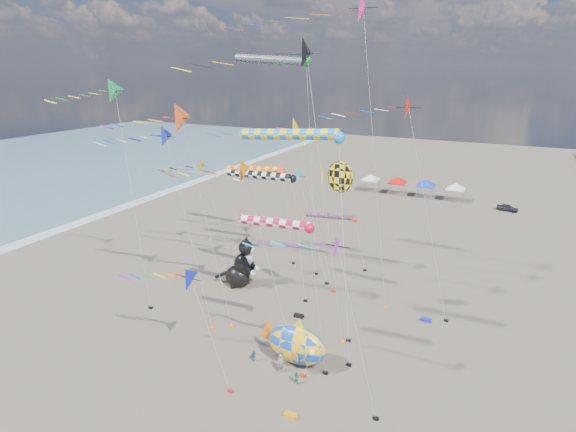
% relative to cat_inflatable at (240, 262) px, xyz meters
% --- Properties ---
extents(ground, '(260.00, 260.00, 0.00)m').
position_rel_cat_inflatable_xyz_m(ground, '(7.53, -16.57, -2.80)').
color(ground, brown).
rests_on(ground, ground).
extents(delta_kite_0, '(12.23, 2.46, 20.18)m').
position_rel_cat_inflatable_xyz_m(delta_kite_0, '(15.53, 2.26, 15.89)').
color(delta_kite_0, '#F01200').
rests_on(delta_kite_0, ground).
extents(delta_kite_1, '(11.01, 1.78, 12.34)m').
position_rel_cat_inflatable_xyz_m(delta_kite_1, '(3.15, 4.44, 8.24)').
color(delta_kite_1, '#0BD2E0').
rests_on(delta_kite_1, ground).
extents(delta_kite_2, '(10.29, 1.75, 12.44)m').
position_rel_cat_inflatable_xyz_m(delta_kite_2, '(13.29, -12.40, 8.37)').
color(delta_kite_2, purple).
rests_on(delta_kite_2, ground).
extents(delta_kite_3, '(13.04, 2.65, 17.95)m').
position_rel_cat_inflatable_xyz_m(delta_kite_3, '(5.32, 3.02, 13.56)').
color(delta_kite_3, yellow).
rests_on(delta_kite_3, ground).
extents(delta_kite_4, '(9.91, 2.00, 8.80)m').
position_rel_cat_inflatable_xyz_m(delta_kite_4, '(3.82, -14.37, 4.69)').
color(delta_kite_4, '#0E1DB7').
rests_on(delta_kite_4, ground).
extents(delta_kite_5, '(11.06, 2.31, 21.43)m').
position_rel_cat_inflatable_xyz_m(delta_kite_5, '(-8.86, -7.83, 17.17)').
color(delta_kite_5, '#1D8049').
rests_on(delta_kite_5, ground).
extents(delta_kite_6, '(9.34, 1.75, 12.65)m').
position_rel_cat_inflatable_xyz_m(delta_kite_6, '(-7.49, 3.58, 8.59)').
color(delta_kite_6, '#DA9002').
rests_on(delta_kite_6, ground).
extents(delta_kite_7, '(12.03, 1.91, 17.71)m').
position_rel_cat_inflatable_xyz_m(delta_kite_7, '(-3.47, -8.17, 13.57)').
color(delta_kite_7, '#152EB9').
rests_on(delta_kite_7, ground).
extents(delta_kite_8, '(11.92, 2.29, 15.20)m').
position_rel_cat_inflatable_xyz_m(delta_kite_8, '(3.43, -5.69, 10.97)').
color(delta_kite_8, orange).
rests_on(delta_kite_8, ground).
extents(delta_kite_9, '(16.04, 2.51, 24.45)m').
position_rel_cat_inflatable_xyz_m(delta_kite_9, '(7.55, -5.10, 20.07)').
color(delta_kite_9, black).
rests_on(delta_kite_9, ground).
extents(delta_kite_10, '(11.18, 2.67, 19.74)m').
position_rel_cat_inflatable_xyz_m(delta_kite_10, '(0.39, -7.11, 15.37)').
color(delta_kite_10, '#E54F1A').
rests_on(delta_kite_10, ground).
extents(delta_kite_11, '(16.13, 2.75, 28.16)m').
position_rel_cat_inflatable_xyz_m(delta_kite_11, '(10.26, 2.13, 23.69)').
color(delta_kite_11, '#E02281').
rests_on(delta_kite_11, ground).
extents(windsock_0, '(9.25, 0.84, 18.06)m').
position_rel_cat_inflatable_xyz_m(windsock_0, '(9.91, -7.80, 14.77)').
color(windsock_0, '#1683E4').
rests_on(windsock_0, ground).
extents(windsock_1, '(8.79, 0.84, 11.34)m').
position_rel_cat_inflatable_xyz_m(windsock_1, '(-1.96, 7.60, 8.08)').
color(windsock_1, '#FE3615').
rests_on(windsock_1, ground).
extents(windsock_2, '(7.19, 0.72, 11.90)m').
position_rel_cat_inflatable_xyz_m(windsock_2, '(9.57, -9.52, 8.66)').
color(windsock_2, '#C00D35').
rests_on(windsock_2, ground).
extents(windsock_3, '(9.62, 0.93, 23.28)m').
position_rel_cat_inflatable_xyz_m(windsock_3, '(1.16, 6.12, 19.94)').
color(windsock_3, '#167E2A').
rests_on(windsock_3, ground).
extents(windsock_4, '(8.76, 0.80, 12.77)m').
position_rel_cat_inflatable_xyz_m(windsock_4, '(2.97, -0.02, 9.52)').
color(windsock_4, black).
rests_on(windsock_4, ground).
extents(windsock_5, '(7.46, 0.69, 6.35)m').
position_rel_cat_inflatable_xyz_m(windsock_5, '(6.80, 9.44, 3.16)').
color(windsock_5, '#CC3C0E').
rests_on(windsock_5, ground).
extents(angelfish_kite, '(3.74, 3.02, 14.99)m').
position_rel_cat_inflatable_xyz_m(angelfish_kite, '(11.43, -2.67, 10.76)').
color(angelfish_kite, yellow).
rests_on(angelfish_kite, ground).
extents(cat_inflatable, '(4.45, 2.78, 5.60)m').
position_rel_cat_inflatable_xyz_m(cat_inflatable, '(0.00, 0.00, 0.00)').
color(cat_inflatable, black).
rests_on(cat_inflatable, ground).
extents(fish_inflatable, '(6.47, 2.82, 4.35)m').
position_rel_cat_inflatable_xyz_m(fish_inflatable, '(11.01, -9.56, -0.90)').
color(fish_inflatable, '#124AB7').
rests_on(fish_inflatable, ground).
extents(person_adult, '(0.67, 0.66, 1.56)m').
position_rel_cat_inflatable_xyz_m(person_adult, '(10.32, -10.80, -2.02)').
color(person_adult, gray).
rests_on(person_adult, ground).
extents(child_green, '(0.61, 0.53, 1.06)m').
position_rel_cat_inflatable_xyz_m(child_green, '(11.97, -11.56, -2.27)').
color(child_green, '#227E4C').
rests_on(child_green, ground).
extents(child_blue, '(0.47, 0.59, 0.93)m').
position_rel_cat_inflatable_xyz_m(child_blue, '(7.75, -10.52, -2.33)').
color(child_blue, '#1D419A').
rests_on(child_blue, ground).
extents(kite_bag_0, '(0.90, 0.44, 0.30)m').
position_rel_cat_inflatable_xyz_m(kite_bag_0, '(19.02, 1.50, -2.65)').
color(kite_bag_0, '#1222B7').
rests_on(kite_bag_0, ground).
extents(kite_bag_1, '(0.90, 0.44, 0.30)m').
position_rel_cat_inflatable_xyz_m(kite_bag_1, '(8.23, -3.00, -2.65)').
color(kite_bag_1, black).
rests_on(kite_bag_1, ground).
extents(kite_bag_2, '(0.90, 0.44, 0.30)m').
position_rel_cat_inflatable_xyz_m(kite_bag_2, '(12.99, -14.67, -2.65)').
color(kite_bag_2, orange).
rests_on(kite_bag_2, ground).
extents(tent_row, '(19.20, 4.20, 3.80)m').
position_rel_cat_inflatable_xyz_m(tent_row, '(9.03, 43.43, 0.35)').
color(tent_row, silver).
rests_on(tent_row, ground).
extents(parked_car, '(3.39, 1.84, 1.09)m').
position_rel_cat_inflatable_xyz_m(parked_car, '(24.97, 41.43, -2.25)').
color(parked_car, '#26262D').
rests_on(parked_car, ground).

